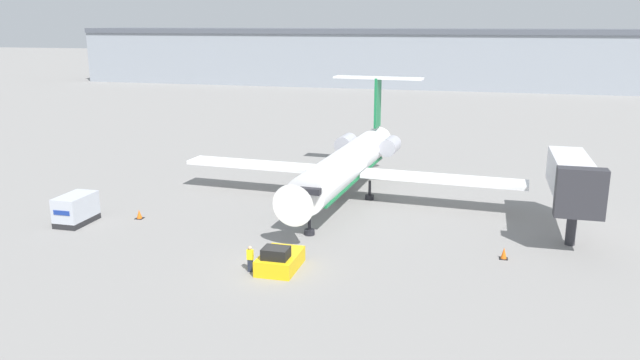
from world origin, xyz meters
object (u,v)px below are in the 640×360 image
pushback_tug (280,260)px  airplane_main (347,164)px  worker_near_tug (250,258)px  luggage_cart (76,209)px  traffic_cone_right (504,253)px  jet_bridge (572,179)px  traffic_cone_left (139,214)px

pushback_tug → airplane_main: bearing=87.6°
pushback_tug → worker_near_tug: worker_near_tug is taller
airplane_main → luggage_cart: bearing=-147.9°
luggage_cart → worker_near_tug: bearing=-19.0°
worker_near_tug → airplane_main: bearing=82.4°
pushback_tug → worker_near_tug: (-1.68, -0.92, 0.28)m
traffic_cone_right → jet_bridge: size_ratio=0.08×
jet_bridge → traffic_cone_left: bearing=-172.9°
airplane_main → worker_near_tug: airplane_main is taller
pushback_tug → traffic_cone_right: bearing=21.4°
airplane_main → luggage_cart: (-19.29, -12.12, -2.12)m
pushback_tug → traffic_cone_right: size_ratio=4.68×
luggage_cart → jet_bridge: bearing=9.9°
traffic_cone_left → jet_bridge: jet_bridge is taller
worker_near_tug → traffic_cone_right: (15.78, 6.43, -0.53)m
airplane_main → traffic_cone_right: size_ratio=38.74×
traffic_cone_left → pushback_tug: bearing=-26.7°
luggage_cart → traffic_cone_right: (32.67, 0.61, -0.78)m
worker_near_tug → traffic_cone_left: (-12.74, 8.18, -0.56)m
traffic_cone_left → worker_near_tug: bearing=-32.7°
luggage_cart → traffic_cone_right: luggage_cart is taller
traffic_cone_left → jet_bridge: size_ratio=0.07×
pushback_tug → jet_bridge: bearing=31.3°
luggage_cart → jet_bridge: 38.04m
airplane_main → jet_bridge: airplane_main is taller
traffic_cone_left → traffic_cone_right: size_ratio=0.93×
traffic_cone_left → jet_bridge: (33.19, 4.13, 4.08)m
airplane_main → jet_bridge: (18.06, -5.63, 1.15)m
airplane_main → worker_near_tug: bearing=-97.6°
pushback_tug → traffic_cone_right: (14.10, 5.51, -0.25)m
airplane_main → traffic_cone_right: bearing=-40.7°
pushback_tug → luggage_cart: bearing=165.2°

